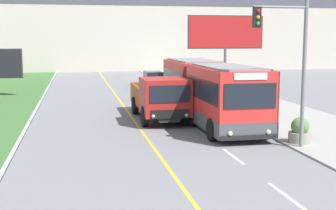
{
  "coord_description": "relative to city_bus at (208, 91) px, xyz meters",
  "views": [
    {
      "loc": [
        -3.07,
        -4.2,
        4.47
      ],
      "look_at": [
        1.1,
        16.9,
        1.4
      ],
      "focal_mm": 50.0,
      "sensor_mm": 36.0,
      "label": 1
    }
  ],
  "objects": [
    {
      "name": "traffic_light_mast",
      "position": [
        1.31,
        -7.03,
        2.24
      ],
      "size": [
        2.28,
        0.32,
        6.08
      ],
      "color": "slate",
      "rests_on": "ground_plane"
    },
    {
      "name": "planter_round_second",
      "position": [
        2.33,
        -2.16,
        -1.08
      ],
      "size": [
        0.98,
        0.98,
        1.06
      ],
      "color": "gray",
      "rests_on": "sidewalk_right"
    },
    {
      "name": "planter_round_near",
      "position": [
        2.23,
        -6.32,
        -1.07
      ],
      "size": [
        0.95,
        0.95,
        1.09
      ],
      "color": "gray",
      "rests_on": "sidewalk_right"
    },
    {
      "name": "dump_truck",
      "position": [
        -2.53,
        0.17,
        -0.39
      ],
      "size": [
        2.49,
        7.1,
        2.43
      ],
      "color": "black",
      "rests_on": "ground_plane"
    },
    {
      "name": "planter_round_far",
      "position": [
        2.46,
        6.17,
        -1.03
      ],
      "size": [
        1.08,
        1.08,
        1.17
      ],
      "color": "gray",
      "rests_on": "sidewalk_right"
    },
    {
      "name": "billboard_large",
      "position": [
        5.65,
        14.4,
        3.23
      ],
      "size": [
        6.64,
        0.24,
        6.42
      ],
      "color": "#59595B",
      "rests_on": "ground_plane"
    },
    {
      "name": "planter_round_third",
      "position": [
        2.35,
        2.01,
        -1.05
      ],
      "size": [
        1.02,
        1.02,
        1.12
      ],
      "color": "gray",
      "rests_on": "sidewalk_right"
    },
    {
      "name": "city_bus",
      "position": [
        0.0,
        0.0,
        0.0
      ],
      "size": [
        2.73,
        12.63,
        3.19
      ],
      "color": "red",
      "rests_on": "ground_plane"
    },
    {
      "name": "car_distant",
      "position": [
        -0.0,
        18.15,
        -0.93
      ],
      "size": [
        1.8,
        4.3,
        1.45
      ],
      "color": "black",
      "rests_on": "ground_plane"
    }
  ]
}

